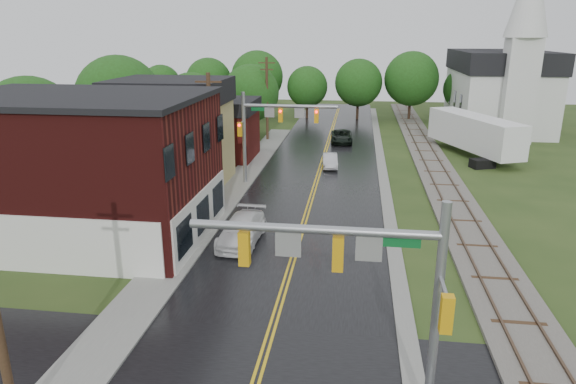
% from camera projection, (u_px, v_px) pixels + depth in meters
% --- Properties ---
extents(main_road, '(10.00, 90.00, 0.02)m').
position_uv_depth(main_road, '(318.00, 176.00, 43.12)').
color(main_road, black).
rests_on(main_road, ground).
extents(curb_right, '(0.80, 70.00, 0.12)m').
position_uv_depth(curb_right, '(381.00, 163.00, 47.15)').
color(curb_right, gray).
rests_on(curb_right, ground).
extents(sidewalk_left, '(2.40, 50.00, 0.12)m').
position_uv_depth(sidewalk_left, '(232.00, 190.00, 39.20)').
color(sidewalk_left, gray).
rests_on(sidewalk_left, ground).
extents(brick_building, '(14.30, 10.30, 8.30)m').
position_uv_depth(brick_building, '(81.00, 167.00, 29.32)').
color(brick_building, '#45100E').
rests_on(brick_building, ground).
extents(yellow_house, '(8.00, 7.00, 6.40)m').
position_uv_depth(yellow_house, '(174.00, 144.00, 39.81)').
color(yellow_house, tan).
rests_on(yellow_house, ground).
extents(darkred_building, '(7.00, 6.00, 4.40)m').
position_uv_depth(darkred_building, '(217.00, 135.00, 48.49)').
color(darkred_building, '#3F0F0C').
rests_on(darkred_building, ground).
extents(church, '(10.40, 18.40, 20.00)m').
position_uv_depth(church, '(502.00, 82.00, 61.23)').
color(church, silver).
rests_on(church, ground).
extents(railroad, '(3.20, 80.00, 0.30)m').
position_uv_depth(railroad, '(432.00, 164.00, 46.52)').
color(railroad, '#59544C').
rests_on(railroad, ground).
extents(traffic_signal_near, '(7.34, 0.30, 7.20)m').
position_uv_depth(traffic_signal_near, '(364.00, 272.00, 14.72)').
color(traffic_signal_near, gray).
rests_on(traffic_signal_near, ground).
extents(traffic_signal_far, '(7.34, 0.43, 7.20)m').
position_uv_depth(traffic_signal_far, '(271.00, 122.00, 39.25)').
color(traffic_signal_far, gray).
rests_on(traffic_signal_far, ground).
extents(utility_pole_b, '(1.80, 0.28, 9.00)m').
position_uv_depth(utility_pole_b, '(211.00, 137.00, 35.03)').
color(utility_pole_b, '#382616').
rests_on(utility_pole_b, ground).
extents(utility_pole_c, '(1.80, 0.28, 9.00)m').
position_uv_depth(utility_pole_c, '(267.00, 98.00, 55.84)').
color(utility_pole_c, '#382616').
rests_on(utility_pole_c, ground).
extents(tree_left_a, '(6.80, 6.80, 8.67)m').
position_uv_depth(tree_left_a, '(32.00, 127.00, 36.51)').
color(tree_left_a, black).
rests_on(tree_left_a, ground).
extents(tree_left_b, '(7.60, 7.60, 9.69)m').
position_uv_depth(tree_left_b, '(121.00, 101.00, 45.53)').
color(tree_left_b, black).
rests_on(tree_left_b, ground).
extents(tree_left_c, '(6.00, 6.00, 7.65)m').
position_uv_depth(tree_left_c, '(193.00, 103.00, 52.93)').
color(tree_left_c, black).
rests_on(tree_left_c, ground).
extents(tree_left_e, '(6.40, 6.40, 8.16)m').
position_uv_depth(tree_left_e, '(252.00, 94.00, 57.87)').
color(tree_left_e, black).
rests_on(tree_left_e, ground).
extents(suv_dark, '(2.52, 4.99, 1.35)m').
position_uv_depth(suv_dark, '(342.00, 137.00, 55.70)').
color(suv_dark, black).
rests_on(suv_dark, ground).
extents(sedan_silver, '(1.62, 3.73, 1.19)m').
position_uv_depth(sedan_silver, '(330.00, 161.00, 45.62)').
color(sedan_silver, '#B4B3B9').
rests_on(sedan_silver, ground).
extents(pickup_white, '(2.29, 5.22, 1.49)m').
position_uv_depth(pickup_white, '(242.00, 230.00, 29.29)').
color(pickup_white, white).
rests_on(pickup_white, ground).
extents(semi_trailer, '(7.18, 12.56, 3.91)m').
position_uv_depth(semi_trailer, '(474.00, 132.00, 49.27)').
color(semi_trailer, black).
rests_on(semi_trailer, ground).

